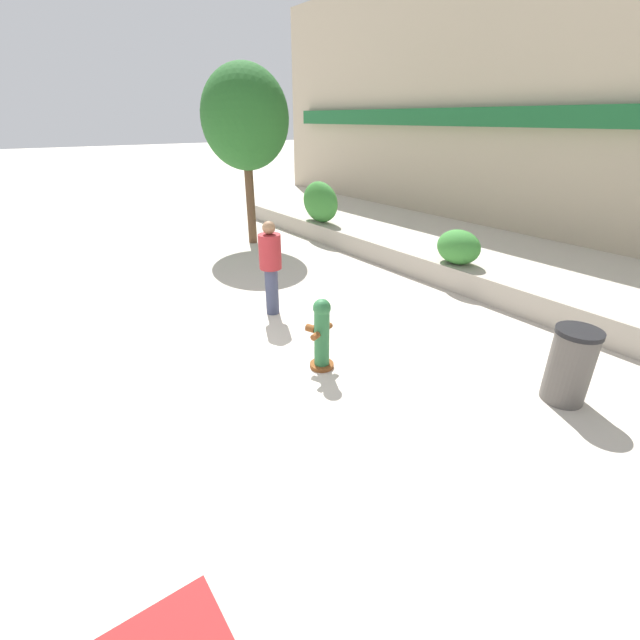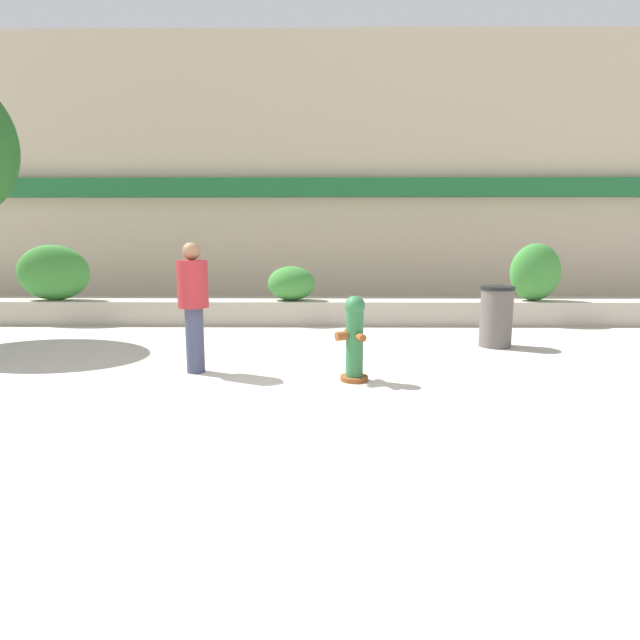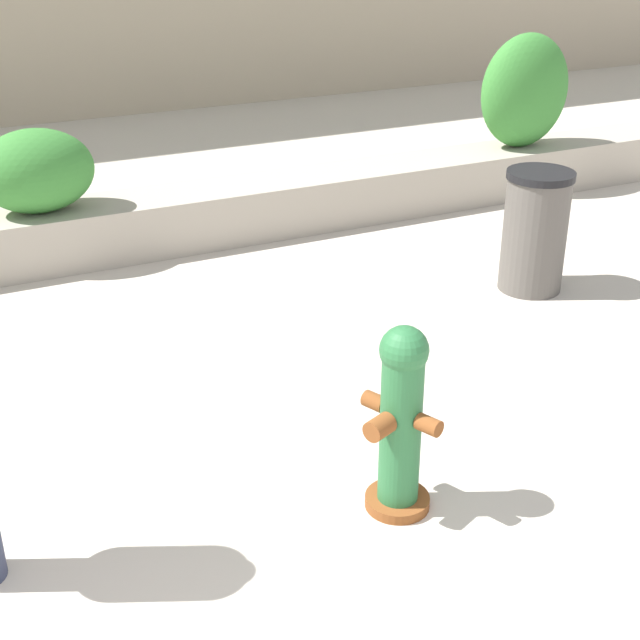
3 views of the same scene
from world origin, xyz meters
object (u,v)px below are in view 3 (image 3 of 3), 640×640
at_px(hedge_bush_1, 36,171).
at_px(hedge_bush_2, 525,91).
at_px(fire_hydrant, 400,419).
at_px(trash_bin, 535,231).

xyz_separation_m(hedge_bush_1, hedge_bush_2, (5.10, 0.00, 0.24)).
relative_size(hedge_bush_2, fire_hydrant, 1.11).
height_order(hedge_bush_1, trash_bin, hedge_bush_1).
bearing_deg(fire_hydrant, trash_bin, 40.05).
bearing_deg(hedge_bush_1, hedge_bush_2, 0.00).
distance_m(hedge_bush_2, trash_bin, 2.81).
bearing_deg(fire_hydrant, hedge_bush_1, 103.87).
relative_size(hedge_bush_1, fire_hydrant, 0.92).
bearing_deg(trash_bin, hedge_bush_2, 55.66).
distance_m(hedge_bush_1, hedge_bush_2, 5.11).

